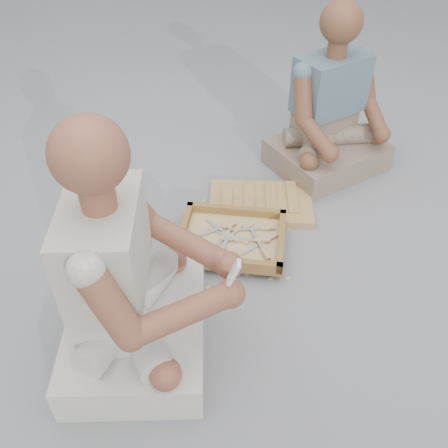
{
  "coord_description": "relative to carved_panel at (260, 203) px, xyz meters",
  "views": [
    {
      "loc": [
        -0.23,
        -1.35,
        1.67
      ],
      "look_at": [
        -0.01,
        0.22,
        0.3
      ],
      "focal_mm": 40.0,
      "sensor_mm": 36.0,
      "label": 1
    }
  ],
  "objects": [
    {
      "name": "ground",
      "position": [
        -0.25,
        -0.68,
        -0.02
      ],
      "size": [
        60.0,
        60.0,
        0.0
      ],
      "primitive_type": "plane",
      "color": "gray",
      "rests_on": "ground"
    },
    {
      "name": "carved_panel",
      "position": [
        0.0,
        0.0,
        0.0
      ],
      "size": [
        0.6,
        0.45,
        0.04
      ],
      "primitive_type": "cube",
      "rotation": [
        0.0,
        0.0,
        -0.17
      ],
      "color": "olive",
      "rests_on": "ground"
    },
    {
      "name": "tool_tray",
      "position": [
        -0.2,
        -0.3,
        0.04
      ],
      "size": [
        0.59,
        0.52,
        0.07
      ],
      "rotation": [
        0.0,
        0.0,
        -0.27
      ],
      "color": "brown",
      "rests_on": "carved_panel"
    },
    {
      "name": "chisel_0",
      "position": [
        -0.08,
        -0.34,
        0.06
      ],
      "size": [
        0.22,
        0.05,
        0.02
      ],
      "rotation": [
        0.0,
        0.0,
        -0.17
      ],
      "color": "silver",
      "rests_on": "tool_tray"
    },
    {
      "name": "chisel_1",
      "position": [
        -0.04,
        -0.26,
        0.05
      ],
      "size": [
        0.22,
        0.03,
        0.02
      ],
      "rotation": [
        0.0,
        0.0,
        -0.07
      ],
      "color": "silver",
      "rests_on": "tool_tray"
    },
    {
      "name": "chisel_2",
      "position": [
        -0.13,
        -0.24,
        0.04
      ],
      "size": [
        0.2,
        0.13,
        0.02
      ],
      "rotation": [
        0.0,
        0.0,
        0.55
      ],
      "color": "silver",
      "rests_on": "tool_tray"
    },
    {
      "name": "chisel_3",
      "position": [
        -0.21,
        -0.29,
        0.05
      ],
      "size": [
        0.14,
        0.19,
        0.02
      ],
      "rotation": [
        0.0,
        0.0,
        -0.94
      ],
      "color": "silver",
      "rests_on": "tool_tray"
    },
    {
      "name": "chisel_4",
      "position": [
        -0.07,
        -0.42,
        0.06
      ],
      "size": [
        0.06,
        0.22,
        0.02
      ],
      "rotation": [
        0.0,
        0.0,
        -1.39
      ],
      "color": "silver",
      "rests_on": "tool_tray"
    },
    {
      "name": "chisel_5",
      "position": [
        -0.03,
        -0.34,
        0.05
      ],
      "size": [
        0.2,
        0.12,
        0.02
      ],
      "rotation": [
        0.0,
        0.0,
        0.51
      ],
      "color": "silver",
      "rests_on": "tool_tray"
    },
    {
      "name": "chisel_6",
      "position": [
        -0.17,
        -0.32,
        0.05
      ],
      "size": [
        0.19,
        0.15,
        0.02
      ],
      "rotation": [
        0.0,
        0.0,
        -0.65
      ],
      "color": "silver",
      "rests_on": "tool_tray"
    },
    {
      "name": "chisel_7",
      "position": [
        -0.17,
        -0.26,
        0.05
      ],
      "size": [
        0.15,
        0.18,
        0.02
      ],
      "rotation": [
        0.0,
        0.0,
        0.89
      ],
      "color": "silver",
      "rests_on": "tool_tray"
    },
    {
      "name": "chisel_8",
      "position": [
        -0.2,
        -0.23,
        0.05
      ],
      "size": [
        0.09,
        0.21,
        0.02
      ],
      "rotation": [
        0.0,
        0.0,
        1.23
      ],
      "color": "silver",
      "rests_on": "tool_tray"
    },
    {
      "name": "chisel_9",
      "position": [
        -0.22,
        -0.22,
        0.05
      ],
      "size": [
        0.21,
        0.09,
        0.02
      ],
      "rotation": [
        0.0,
        0.0,
        0.33
      ],
      "color": "silver",
      "rests_on": "tool_tray"
    },
    {
      "name": "chisel_10",
      "position": [
        -0.24,
        -0.3,
        0.05
      ],
      "size": [
        0.15,
        0.18,
        0.02
      ],
      "rotation": [
        0.0,
        0.0,
        0.91
      ],
      "color": "silver",
      "rests_on": "tool_tray"
    },
    {
      "name": "wood_chip_0",
      "position": [
        -0.26,
        -0.1,
        -0.02
      ],
      "size": [
        0.02,
        0.02,
        0.0
      ],
      "primitive_type": "cube",
      "rotation": [
        0.0,
        0.0,
        2.92
      ],
      "color": "tan",
      "rests_on": "ground"
    },
    {
      "name": "wood_chip_1",
      "position": [
        -0.16,
        -0.49,
        -0.02
      ],
      "size": [
        0.02,
        0.02,
        0.0
      ],
      "primitive_type": "cube",
      "rotation": [
        0.0,
        0.0,
        2.41
      ],
      "color": "tan",
      "rests_on": "ground"
    },
    {
      "name": "wood_chip_2",
      "position": [
        -0.45,
        -0.27,
        -0.02
      ],
      "size": [
        0.02,
        0.02,
        0.0
      ],
      "primitive_type": "cube",
      "rotation": [
        0.0,
        0.0,
        2.73
      ],
      "color": "tan",
      "rests_on": "ground"
    },
    {
      "name": "wood_chip_3",
      "position": [
        -0.28,
        -0.35,
        -0.02
      ],
      "size": [
        0.02,
        0.02,
        0.0
      ],
      "primitive_type": "cube",
      "rotation": [
        0.0,
        0.0,
        1.71
      ],
      "color": "tan",
      "rests_on": "ground"
    },
    {
      "name": "wood_chip_4",
      "position": [
        -0.42,
        -0.44,
        -0.02
      ],
      "size": [
        0.02,
        0.02,
        0.0
      ],
      "primitive_type": "cube",
      "rotation": [
        0.0,
        0.0,
        1.54
      ],
      "color": "tan",
      "rests_on": "ground"
    },
    {
      "name": "wood_chip_5",
      "position": [
        -0.34,
        -0.54,
        -0.02
      ],
      "size": [
        0.02,
        0.02,
        0.0
      ],
      "primitive_type": "cube",
      "rotation": [
        0.0,
        0.0,
        2.94
      ],
      "color": "tan",
      "rests_on": "ground"
    },
    {
      "name": "wood_chip_6",
      "position": [
        0.1,
        -0.21,
        -0.02
      ],
      "size": [
        0.02,
        0.02,
        0.0
      ],
      "primitive_type": "cube",
      "rotation": [
        0.0,
        0.0,
        2.61
      ],
      "color": "tan",
      "rests_on": "ground"
    },
    {
      "name": "wood_chip_7",
      "position": [
        -0.06,
        -0.53,
        -0.02
      ],
      "size": [
        0.02,
        0.02,
        0.0
      ],
      "primitive_type": "cube",
      "rotation": [
        0.0,
        0.0,
        2.92
      ],
      "color": "tan",
      "rests_on": "ground"
    },
    {
      "name": "wood_chip_8",
      "position": [
        -0.29,
        -0.31,
        -0.02
      ],
      "size": [
        0.02,
        0.02,
        0.0
      ],
      "primitive_type": "cube",
      "rotation": [
        0.0,
        0.0,
        1.96
      ],
      "color": "tan",
      "rests_on": "ground"
    },
    {
      "name": "wood_chip_9",
      "position": [
        -0.29,
        0.08,
        -0.02
      ],
      "size": [
        0.02,
        0.02,
        0.0
      ],
      "primitive_type": "cube",
      "rotation": [
        0.0,
        0.0,
        0.98
      ],
      "color": "tan",
      "rests_on": "ground"
    },
    {
      "name": "wood_chip_10",
      "position": [
        -0.25,
        0.08,
        -0.02
      ],
      "size": [
        0.02,
        0.02,
        0.0
      ],
      "primitive_type": "cube",
      "rotation": [
        0.0,
        0.0,
        2.24
      ],
      "color": "tan",
      "rests_on": "ground"
    },
    {
      "name": "wood_chip_11",
      "position": [
        -0.17,
        -0.13,
        -0.02
      ],
      "size": [
        0.02,
        0.02,
        0.0
      ],
      "primitive_type": "cube",
      "rotation": [
        0.0,
        0.0,
        1.78
      ],
      "color": "tan",
      "rests_on": "ground"
    },
    {
      "name": "wood_chip_12",
      "position": [
        -0.29,
        -0.4,
        -0.02
      ],
      "size": [
        0.02,
        0.02,
        0.0
      ],
      "primitive_type": "cube",
      "rotation": [
        0.0,
        0.0,
        2.31
      ],
      "color": "tan",
      "rests_on": "ground"
    },
    {
      "name": "wood_chip_13",
      "position": [
        -0.08,
        -0.0,
        -0.02
      ],
      "size": [
        0.02,
        0.02,
        0.0
      ],
      "primitive_type": "cube",
      "rotation": [
        0.0,
        0.0,
        0.65
      ],
      "color": "tan",
      "rests_on": "ground"
    },
    {
      "name": "wood_chip_14",
      "position": [
        -0.39,
        -0.43,
        -0.02
      ],
      "size": [
        0.02,
        0.02,
        0.0
      ],
      "primitive_type": "cube",
      "rotation": [
        0.0,
        0.0,
        3.03
      ],
      "color": "tan",
      "rests_on": "ground"
    },
    {
      "name": "wood_chip_15",
      "position": [
        0.02,
        -0.54,
        -0.02
      ],
      "size": [
        0.02,
        0.02,
        0.0
      ],
      "primitive_type": "cube",
      "rotation": [
        0.0,
        0.0,
        2.83
      ],
      "color": "tan",
      "rests_on": "ground"
    },
    {
      "name": "craftsman",
      "position": [
        -0.65,
        -0.81,
        0.33
      ],
      "size": [
        0.71,
        0.7,
        1.01
      ],
      "rotation": [
        0.0,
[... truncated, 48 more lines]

